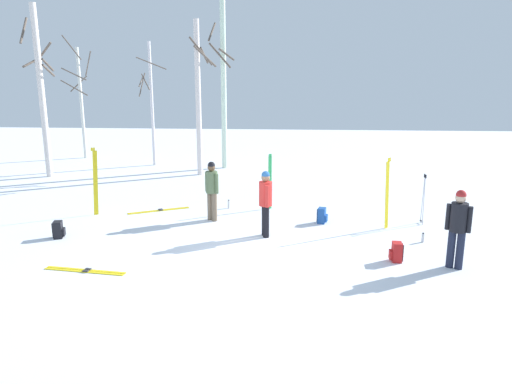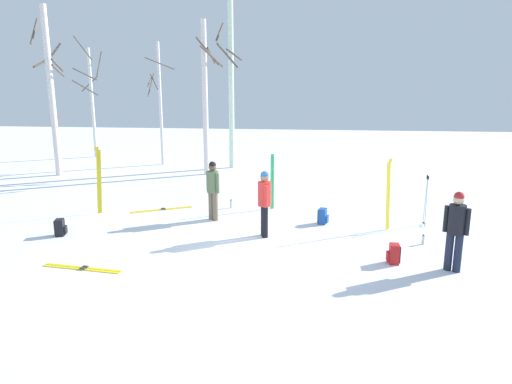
# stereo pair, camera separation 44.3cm
# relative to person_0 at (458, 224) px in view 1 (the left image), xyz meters

# --- Properties ---
(ground_plane) EXTENTS (60.00, 60.00, 0.00)m
(ground_plane) POSITION_rel_person_0_xyz_m (-4.68, 0.37, -0.98)
(ground_plane) COLOR white
(person_0) EXTENTS (0.47, 0.34, 1.72)m
(person_0) POSITION_rel_person_0_xyz_m (0.00, 0.00, 0.00)
(person_0) COLOR #1E2338
(person_0) RESTS_ON ground_plane
(person_1) EXTENTS (0.43, 0.36, 1.72)m
(person_1) POSITION_rel_person_0_xyz_m (-5.77, 3.10, 0.00)
(person_1) COLOR #72604C
(person_1) RESTS_ON ground_plane
(person_2) EXTENTS (0.34, 0.51, 1.72)m
(person_2) POSITION_rel_person_0_xyz_m (-4.16, 1.79, 0.00)
(person_2) COLOR black
(person_2) RESTS_ON ground_plane
(ski_pair_planted_0) EXTENTS (0.21, 0.12, 2.03)m
(ski_pair_planted_0) POSITION_rel_person_0_xyz_m (-9.33, 3.42, 0.03)
(ski_pair_planted_0) COLOR yellow
(ski_pair_planted_0) RESTS_ON ground_plane
(ski_pair_planted_1) EXTENTS (0.10, 0.11, 1.74)m
(ski_pair_planted_1) POSITION_rel_person_0_xyz_m (-4.19, 4.50, -0.11)
(ski_pair_planted_1) COLOR green
(ski_pair_planted_1) RESTS_ON ground_plane
(ski_pair_planted_2) EXTENTS (0.19, 0.18, 1.95)m
(ski_pair_planted_2) POSITION_rel_person_0_xyz_m (-0.95, 2.71, -0.01)
(ski_pair_planted_2) COLOR yellow
(ski_pair_planted_2) RESTS_ON ground_plane
(ski_pair_lying_0) EXTENTS (1.76, 1.06, 0.05)m
(ski_pair_lying_0) POSITION_rel_person_0_xyz_m (-7.61, 3.97, -0.97)
(ski_pair_lying_0) COLOR yellow
(ski_pair_lying_0) RESTS_ON ground_plane
(ski_pair_lying_1) EXTENTS (1.82, 0.38, 0.05)m
(ski_pair_lying_1) POSITION_rel_person_0_xyz_m (-7.81, -0.82, -0.97)
(ski_pair_lying_1) COLOR yellow
(ski_pair_lying_1) RESTS_ON ground_plane
(ski_poles_0) EXTENTS (0.07, 0.22, 1.42)m
(ski_poles_0) POSITION_rel_person_0_xyz_m (0.16, 3.24, -0.22)
(ski_poles_0) COLOR #B2B2BC
(ski_poles_0) RESTS_ON ground_plane
(backpack_0) EXTENTS (0.32, 0.30, 0.44)m
(backpack_0) POSITION_rel_person_0_xyz_m (-2.64, 3.08, -0.77)
(backpack_0) COLOR #1E4C99
(backpack_0) RESTS_ON ground_plane
(backpack_1) EXTENTS (0.33, 0.30, 0.44)m
(backpack_1) POSITION_rel_person_0_xyz_m (-9.42, 1.22, -0.77)
(backpack_1) COLOR black
(backpack_1) RESTS_ON ground_plane
(backpack_2) EXTENTS (0.29, 0.27, 0.44)m
(backpack_2) POSITION_rel_person_0_xyz_m (-1.16, 0.28, -0.77)
(backpack_2) COLOR red
(backpack_2) RESTS_ON ground_plane
(water_bottle_0) EXTENTS (0.07, 0.07, 0.25)m
(water_bottle_0) POSITION_rel_person_0_xyz_m (-0.22, 1.63, -0.86)
(water_bottle_0) COLOR silver
(water_bottle_0) RESTS_ON ground_plane
(water_bottle_1) EXTENTS (0.07, 0.07, 0.28)m
(water_bottle_1) POSITION_rel_person_0_xyz_m (-5.49, 4.44, -0.85)
(water_bottle_1) COLOR silver
(water_bottle_1) RESTS_ON ground_plane
(birch_tree_0) EXTENTS (1.43, 1.46, 6.21)m
(birch_tree_0) POSITION_rel_person_0_xyz_m (-14.50, 13.98, 2.06)
(birch_tree_0) COLOR silver
(birch_tree_0) RESTS_ON ground_plane
(birch_tree_1) EXTENTS (1.06, 1.15, 6.95)m
(birch_tree_1) POSITION_rel_person_0_xyz_m (-13.80, 8.96, 2.62)
(birch_tree_1) COLOR silver
(birch_tree_1) RESTS_ON ground_plane
(birch_tree_2) EXTENTS (1.41, 1.36, 5.75)m
(birch_tree_2) POSITION_rel_person_0_xyz_m (-10.20, 12.08, 2.01)
(birch_tree_2) COLOR silver
(birch_tree_2) RESTS_ON ground_plane
(birch_tree_3) EXTENTS (1.00, 1.08, 6.41)m
(birch_tree_3) POSITION_rel_person_0_xyz_m (-7.48, 9.87, 2.34)
(birch_tree_3) COLOR silver
(birch_tree_3) RESTS_ON ground_plane
(birch_tree_4) EXTENTS (1.15, 1.18, 7.50)m
(birch_tree_4) POSITION_rel_person_0_xyz_m (-6.69, 11.63, 2.86)
(birch_tree_4) COLOR silver
(birch_tree_4) RESTS_ON ground_plane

